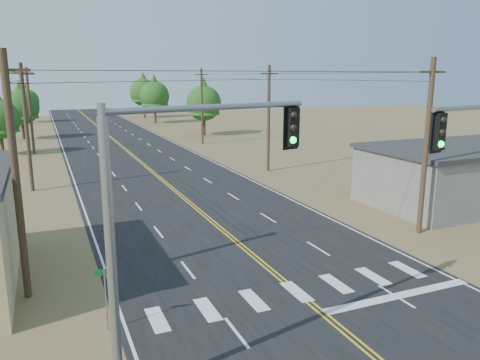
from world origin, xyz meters
TOP-DOWN VIEW (x-y plane):
  - road at (0.00, 30.00)m, footprint 15.00×200.00m
  - building_right at (19.00, 16.00)m, footprint 15.00×8.00m
  - utility_pole_left_near at (-10.50, 12.00)m, footprint 1.80×0.30m
  - utility_pole_left_mid at (-10.50, 32.00)m, footprint 1.80×0.30m
  - utility_pole_left_far at (-10.50, 52.00)m, footprint 1.80×0.30m
  - utility_pole_right_near at (10.50, 12.00)m, footprint 1.80×0.30m
  - utility_pole_right_mid at (10.50, 32.00)m, footprint 1.80×0.30m
  - utility_pole_right_far at (10.50, 52.00)m, footprint 1.80×0.30m
  - signal_mast_left at (-6.14, 4.40)m, footprint 6.56×1.67m
  - street_sign at (-7.80, 8.00)m, footprint 0.69×0.17m
  - tree_left_mid at (-11.97, 66.71)m, footprint 5.06×5.06m
  - tree_left_far at (-11.75, 94.10)m, footprint 4.60×4.60m
  - tree_right_near at (13.74, 60.84)m, footprint 5.37×5.37m
  - tree_right_mid at (11.18, 83.09)m, footprint 5.70×5.70m
  - tree_right_far at (11.77, 96.17)m, footprint 6.00×6.00m

SIDE VIEW (x-z plane):
  - road at x=0.00m, z-range 0.00..0.02m
  - street_sign at x=-7.80m, z-range 0.40..2.75m
  - building_right at x=19.00m, z-range 0.00..4.00m
  - tree_left_far at x=-11.75m, z-range 0.85..8.52m
  - utility_pole_left_near at x=-10.50m, z-range 0.12..10.12m
  - utility_pole_left_mid at x=-10.50m, z-range 0.12..10.12m
  - utility_pole_left_far at x=-10.50m, z-range 0.12..10.12m
  - utility_pole_right_near at x=10.50m, z-range 0.12..10.12m
  - utility_pole_right_mid at x=10.50m, z-range 0.12..10.12m
  - utility_pole_right_far at x=10.50m, z-range 0.12..10.12m
  - tree_left_mid at x=-11.97m, z-range 0.94..9.38m
  - tree_right_near at x=13.74m, z-range 1.00..9.94m
  - signal_mast_left at x=-6.14m, z-range 1.45..9.79m
  - tree_right_mid at x=11.18m, z-range 1.06..10.56m
  - tree_right_far at x=11.77m, z-range 1.12..11.12m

